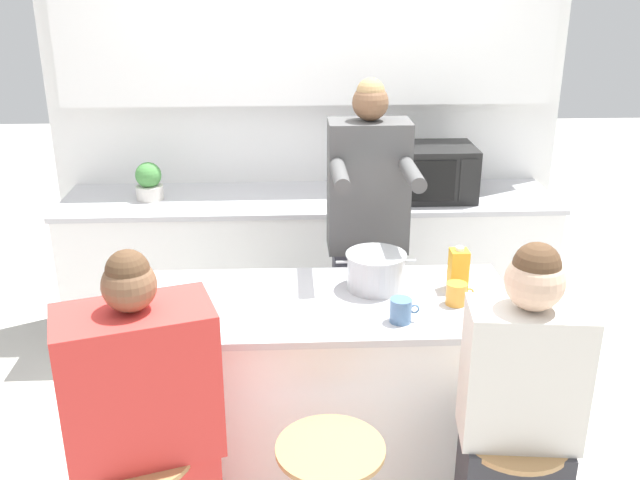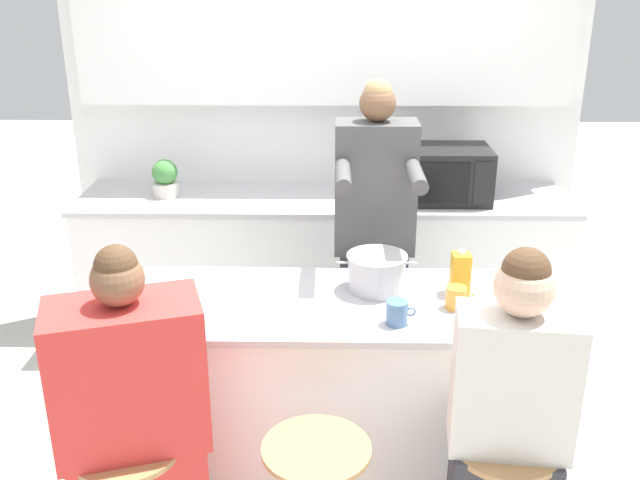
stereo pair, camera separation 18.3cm
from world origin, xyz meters
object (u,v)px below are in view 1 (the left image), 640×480
(person_cooking, at_px, (367,256))
(juice_carton, at_px, (458,270))
(coffee_cup_far, at_px, (456,294))
(microwave, at_px, (428,172))
(person_seated_near, at_px, (516,442))
(potted_plant, at_px, (149,182))
(coffee_cup_near, at_px, (401,310))
(fruit_bowl, at_px, (156,292))
(kitchen_island, at_px, (321,390))
(person_wrapped_blanket, at_px, (147,450))
(cooking_pot, at_px, (376,271))

(person_cooking, bearing_deg, juice_carton, -53.76)
(juice_carton, bearing_deg, coffee_cup_far, -104.76)
(person_cooking, distance_m, microwave, 0.91)
(person_cooking, height_order, juice_carton, person_cooking)
(person_cooking, bearing_deg, person_seated_near, -71.27)
(potted_plant, bearing_deg, microwave, -1.37)
(coffee_cup_far, height_order, microwave, microwave)
(coffee_cup_near, relative_size, potted_plant, 0.53)
(fruit_bowl, distance_m, microwave, 1.91)
(fruit_bowl, distance_m, juice_carton, 1.30)
(kitchen_island, xyz_separation_m, person_seated_near, (0.67, -0.65, 0.19))
(kitchen_island, xyz_separation_m, person_wrapped_blanket, (-0.64, -0.65, 0.20))
(kitchen_island, xyz_separation_m, microwave, (0.71, 1.33, 0.63))
(person_seated_near, xyz_separation_m, juice_carton, (-0.06, 0.74, 0.35))
(person_cooking, height_order, potted_plant, person_cooking)
(juice_carton, xyz_separation_m, potted_plant, (-1.56, 1.28, 0.04))
(fruit_bowl, relative_size, coffee_cup_far, 1.61)
(person_seated_near, height_order, cooking_pot, person_seated_near)
(person_cooking, xyz_separation_m, person_wrapped_blanket, (-0.90, -1.21, -0.21))
(person_seated_near, xyz_separation_m, coffee_cup_near, (-0.36, 0.45, 0.31))
(person_wrapped_blanket, height_order, potted_plant, person_wrapped_blanket)
(coffee_cup_near, bearing_deg, person_seated_near, -51.54)
(person_cooking, distance_m, person_seated_near, 1.30)
(kitchen_island, xyz_separation_m, cooking_pot, (0.25, 0.12, 0.53))
(fruit_bowl, height_order, microwave, microwave)
(cooking_pot, xyz_separation_m, coffee_cup_far, (0.32, -0.17, -0.03))
(person_wrapped_blanket, bearing_deg, juice_carton, 13.51)
(coffee_cup_far, bearing_deg, person_cooking, 116.46)
(person_seated_near, height_order, microwave, person_seated_near)
(coffee_cup_near, distance_m, juice_carton, 0.42)
(juice_carton, distance_m, potted_plant, 2.01)
(coffee_cup_near, xyz_separation_m, juice_carton, (0.29, 0.29, 0.04))
(juice_carton, distance_m, microwave, 1.25)
(fruit_bowl, xyz_separation_m, microwave, (1.40, 1.29, 0.14))
(person_cooking, distance_m, person_wrapped_blanket, 1.52)
(microwave, bearing_deg, coffee_cup_far, -95.76)
(person_wrapped_blanket, relative_size, coffee_cup_far, 11.95)
(juice_carton, relative_size, potted_plant, 0.89)
(person_cooking, xyz_separation_m, coffee_cup_far, (0.31, -0.62, 0.08))
(juice_carton, bearing_deg, potted_plant, 140.57)
(cooking_pot, relative_size, fruit_bowl, 1.83)
(person_seated_near, bearing_deg, potted_plant, 135.17)
(person_seated_near, xyz_separation_m, microwave, (0.04, 1.98, 0.44))
(kitchen_island, distance_m, microwave, 1.63)
(person_seated_near, height_order, fruit_bowl, person_seated_near)
(person_wrapped_blanket, xyz_separation_m, fruit_bowl, (-0.06, 0.69, 0.28))
(kitchen_island, relative_size, fruit_bowl, 8.70)
(person_wrapped_blanket, height_order, fruit_bowl, person_wrapped_blanket)
(coffee_cup_near, relative_size, microwave, 0.22)
(kitchen_island, relative_size, juice_carton, 8.28)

